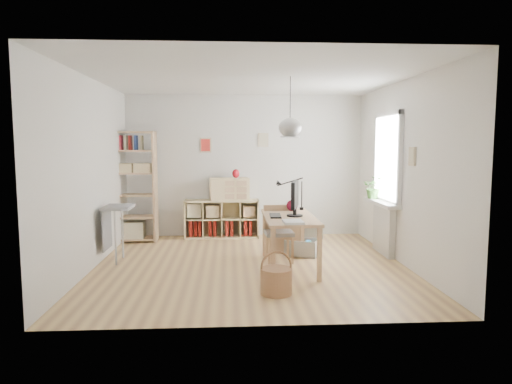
{
  "coord_description": "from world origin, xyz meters",
  "views": [
    {
      "loc": [
        -0.3,
        -6.53,
        1.77
      ],
      "look_at": [
        0.1,
        0.3,
        1.05
      ],
      "focal_mm": 32.0,
      "sensor_mm": 36.0,
      "label": 1
    }
  ],
  "objects": [
    {
      "name": "monitor",
      "position": [
        0.62,
        -0.17,
        1.03
      ],
      "size": [
        0.23,
        0.57,
        0.5
      ],
      "rotation": [
        0.0,
        0.0,
        -0.24
      ],
      "color": "black",
      "rests_on": "desk"
    },
    {
      "name": "drawer_chest",
      "position": [
        -0.3,
        2.04,
        0.93
      ],
      "size": [
        0.76,
        0.41,
        0.41
      ],
      "primitive_type": "cube",
      "rotation": [
        0.0,
        0.0,
        0.11
      ],
      "color": "beige",
      "rests_on": "cube_shelf"
    },
    {
      "name": "side_table",
      "position": [
        -2.04,
        0.35,
        0.67
      ],
      "size": [
        0.4,
        0.55,
        0.85
      ],
      "color": "gray",
      "rests_on": "ground"
    },
    {
      "name": "room_shell",
      "position": [
        0.55,
        -0.15,
        2.0
      ],
      "size": [
        4.5,
        4.5,
        4.5
      ],
      "color": "white",
      "rests_on": "ground"
    },
    {
      "name": "potted_plant",
      "position": [
        2.12,
        0.95,
        1.05
      ],
      "size": [
        0.42,
        0.4,
        0.38
      ],
      "primitive_type": "imported",
      "rotation": [
        0.0,
        0.0,
        -0.38
      ],
      "color": "#315F23",
      "rests_on": "windowsill"
    },
    {
      "name": "tall_bookshelf",
      "position": [
        -2.04,
        1.8,
        1.09
      ],
      "size": [
        0.8,
        0.38,
        2.0
      ],
      "color": "tan",
      "rests_on": "ground"
    },
    {
      "name": "radiator",
      "position": [
        2.19,
        0.6,
        0.4
      ],
      "size": [
        0.1,
        0.8,
        0.8
      ],
      "primitive_type": "cube",
      "color": "silver",
      "rests_on": "ground"
    },
    {
      "name": "keyboard",
      "position": [
        0.35,
        -0.17,
        0.76
      ],
      "size": [
        0.17,
        0.41,
        0.02
      ],
      "primitive_type": "cube",
      "rotation": [
        0.0,
        0.0,
        -0.04
      ],
      "color": "black",
      "rests_on": "desk"
    },
    {
      "name": "windowsill",
      "position": [
        2.14,
        0.6,
        0.83
      ],
      "size": [
        0.22,
        1.2,
        0.06
      ],
      "primitive_type": "cube",
      "color": "white",
      "rests_on": "radiator"
    },
    {
      "name": "storage_chest",
      "position": [
        0.88,
        0.61,
        0.17
      ],
      "size": [
        0.69,
        0.73,
        0.53
      ],
      "rotation": [
        0.0,
        0.0,
        -0.43
      ],
      "color": "silver",
      "rests_on": "ground"
    },
    {
      "name": "cube_shelf",
      "position": [
        -0.47,
        2.08,
        0.3
      ],
      "size": [
        1.4,
        0.38,
        0.72
      ],
      "color": "beige",
      "rests_on": "ground"
    },
    {
      "name": "paper_tray",
      "position": [
        0.52,
        -0.73,
        0.77
      ],
      "size": [
        0.26,
        0.32,
        0.03
      ],
      "primitive_type": "cube",
      "rotation": [
        0.0,
        0.0,
        0.03
      ],
      "color": "white",
      "rests_on": "desk"
    },
    {
      "name": "task_lamp",
      "position": [
        0.6,
        0.39,
        1.07
      ],
      "size": [
        0.44,
        0.16,
        0.47
      ],
      "color": "black",
      "rests_on": "desk"
    },
    {
      "name": "chair",
      "position": [
        0.43,
        0.25,
        0.48
      ],
      "size": [
        0.44,
        0.44,
        0.84
      ],
      "rotation": [
        0.0,
        0.0,
        0.06
      ],
      "color": "gray",
      "rests_on": "ground"
    },
    {
      "name": "red_vase",
      "position": [
        -0.18,
        2.04,
        1.22
      ],
      "size": [
        0.14,
        0.14,
        0.17
      ],
      "primitive_type": "ellipsoid",
      "color": "#A00D18",
      "rests_on": "drawer_chest"
    },
    {
      "name": "wicker_basket",
      "position": [
        0.25,
        -1.3,
        0.17
      ],
      "size": [
        0.38,
        0.38,
        0.52
      ],
      "rotation": [
        0.0,
        0.0,
        0.13
      ],
      "color": "#8F6040",
      "rests_on": "ground"
    },
    {
      "name": "yarn_ball",
      "position": [
        0.65,
        0.32,
        0.84
      ],
      "size": [
        0.17,
        0.17,
        0.17
      ],
      "primitive_type": "sphere",
      "color": "#510A16",
      "rests_on": "desk"
    },
    {
      "name": "desk",
      "position": [
        0.55,
        -0.15,
        0.66
      ],
      "size": [
        0.7,
        1.5,
        0.75
      ],
      "color": "tan",
      "rests_on": "ground"
    },
    {
      "name": "window_unit",
      "position": [
        2.23,
        0.6,
        1.55
      ],
      "size": [
        0.07,
        1.16,
        1.46
      ],
      "color": "white",
      "rests_on": "ground"
    },
    {
      "name": "ground",
      "position": [
        0.0,
        0.0,
        0.0
      ],
      "size": [
        4.5,
        4.5,
        0.0
      ],
      "primitive_type": "plane",
      "color": "tan",
      "rests_on": "ground"
    }
  ]
}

